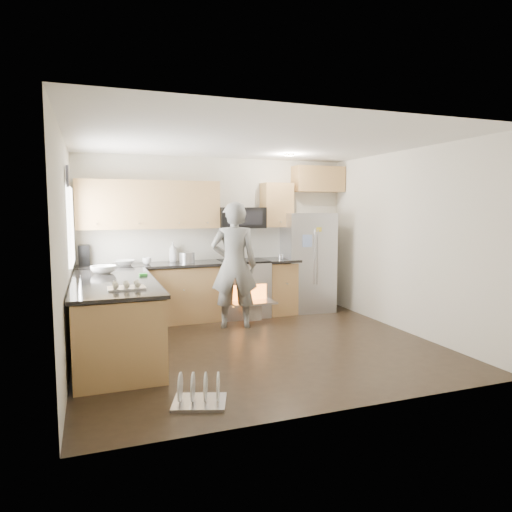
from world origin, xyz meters
name	(u,v)px	position (x,y,z in m)	size (l,w,h in m)	color
ground	(259,347)	(0.00, 0.00, 0.00)	(4.50, 4.50, 0.00)	black
room_shell	(256,216)	(-0.04, 0.02, 1.67)	(4.54, 4.04, 2.62)	beige
back_cabinet_run	(186,260)	(-0.59, 1.75, 0.96)	(4.45, 0.64, 2.50)	#A67C42
peninsula	(115,318)	(-1.75, 0.25, 0.46)	(0.96, 2.36, 1.03)	#A67C42
stove_range	(243,275)	(0.35, 1.69, 0.68)	(0.76, 0.97, 1.79)	#B7B7BC
refrigerator	(307,262)	(1.52, 1.70, 0.85)	(0.87, 0.70, 1.69)	#B7B7BC
person	(234,265)	(-0.01, 1.04, 0.94)	(0.68, 0.45, 1.87)	slate
dish_rack	(199,395)	(-1.11, -1.44, 0.08)	(0.58, 0.52, 0.30)	#B7B7BC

